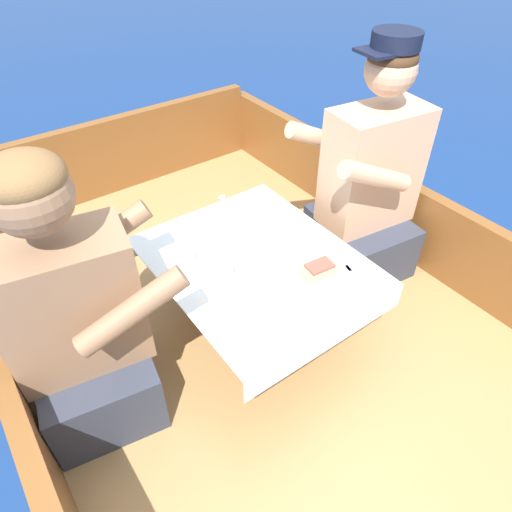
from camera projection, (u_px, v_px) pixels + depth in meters
ground_plane at (260, 379)px, 2.14m from camera, size 60.00×60.00×0.00m
boat_deck at (260, 356)px, 2.03m from camera, size 1.85×2.90×0.34m
gunwale_port at (26, 425)px, 1.39m from camera, size 0.06×2.90×0.38m
gunwale_starboard at (410, 221)px, 2.20m from camera, size 0.06×2.90×0.38m
bow_coaming at (116, 155)px, 2.65m from camera, size 1.73×0.06×0.44m
cockpit_table at (256, 267)px, 1.72m from camera, size 0.69×0.82×0.37m
person_port at (80, 323)px, 1.42m from camera, size 0.57×0.51×0.99m
person_starboard at (368, 189)px, 1.99m from camera, size 0.56×0.50×1.06m
plate_sandwich at (318, 275)px, 1.63m from camera, size 0.22×0.22×0.01m
plate_bread at (223, 308)px, 1.51m from camera, size 0.18×0.18×0.01m
sandwich at (319, 270)px, 1.61m from camera, size 0.12×0.09×0.05m
bowl_port_near at (287, 231)px, 1.80m from camera, size 0.13×0.13×0.04m
bowl_starboard_near at (261, 209)px, 1.91m from camera, size 0.14×0.14×0.04m
bowl_center_far at (221, 217)px, 1.87m from camera, size 0.13×0.13×0.04m
bowl_port_far at (238, 242)px, 1.74m from camera, size 0.14×0.14×0.04m
coffee_cup_port at (224, 270)px, 1.61m from camera, size 0.10×0.07×0.05m
coffee_cup_starboard at (283, 301)px, 1.49m from camera, size 0.09×0.06×0.07m
tin_can at (186, 258)px, 1.67m from camera, size 0.07×0.07×0.05m
utensil_fork_starboard at (356, 277)px, 1.62m from camera, size 0.06×0.17×0.00m
utensil_spoon_port at (184, 221)px, 1.88m from camera, size 0.17×0.02×0.01m
utensil_fork_port at (242, 265)px, 1.67m from camera, size 0.16×0.10×0.00m
utensil_spoon_starboard at (225, 202)px, 1.99m from camera, size 0.06×0.17×0.01m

